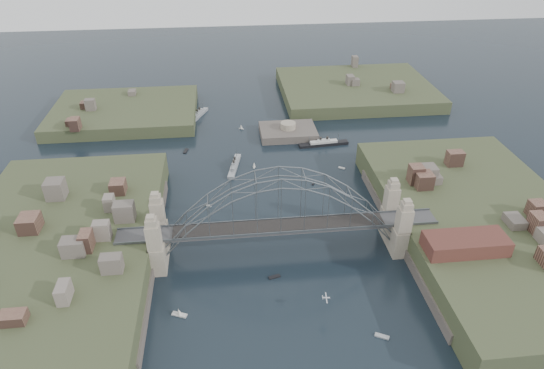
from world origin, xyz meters
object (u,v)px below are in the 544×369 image
(bridge, at_px, (280,214))
(naval_cruiser_far, at_px, (199,115))
(fort_island, at_px, (288,136))
(naval_cruiser_near, at_px, (234,166))
(ocean_liner, at_px, (324,144))
(wharf_shed, at_px, (466,244))

(bridge, relative_size, naval_cruiser_far, 5.74)
(fort_island, xyz_separation_m, naval_cruiser_near, (-22.24, -23.60, 1.10))
(naval_cruiser_near, bearing_deg, ocean_liner, 21.29)
(bridge, distance_m, ocean_liner, 65.69)
(ocean_liner, bearing_deg, fort_island, 140.76)
(bridge, xyz_separation_m, fort_island, (12.00, 70.00, -12.66))
(naval_cruiser_near, relative_size, naval_cruiser_far, 1.12)
(fort_island, relative_size, ocean_liner, 1.14)
(bridge, distance_m, fort_island, 72.14)
(fort_island, distance_m, wharf_shed, 90.48)
(wharf_shed, xyz_separation_m, ocean_liner, (-19.62, 73.89, -9.27))
(fort_island, relative_size, naval_cruiser_near, 1.34)
(fort_island, distance_m, naval_cruiser_far, 42.13)
(fort_island, bearing_deg, naval_cruiser_near, -133.29)
(naval_cruiser_near, bearing_deg, fort_island, 46.71)
(wharf_shed, relative_size, ocean_liner, 1.04)
(fort_island, bearing_deg, naval_cruiser_far, 148.02)
(bridge, bearing_deg, fort_island, 80.27)
(wharf_shed, bearing_deg, ocean_liner, 104.87)
(bridge, height_order, fort_island, bridge)
(naval_cruiser_far, xyz_separation_m, ocean_liner, (48.10, -32.42, -0.06))
(bridge, xyz_separation_m, naval_cruiser_near, (-10.24, 46.40, -11.56))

